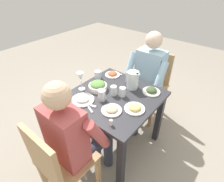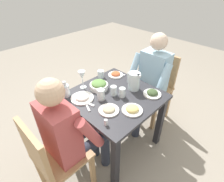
{
  "view_description": "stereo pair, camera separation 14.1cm",
  "coord_description": "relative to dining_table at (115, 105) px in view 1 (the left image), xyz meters",
  "views": [
    {
      "loc": [
        -0.88,
        1.12,
        1.76
      ],
      "look_at": [
        0.03,
        0.01,
        0.75
      ],
      "focal_mm": 28.48,
      "sensor_mm": 36.0,
      "label": 1
    },
    {
      "loc": [
        -0.98,
        1.03,
        1.76
      ],
      "look_at": [
        0.03,
        0.01,
        0.75
      ],
      "focal_mm": 28.48,
      "sensor_mm": 36.0,
      "label": 2
    }
  ],
  "objects": [
    {
      "name": "water_glass_far_left",
      "position": [
        -0.06,
        -0.04,
        0.18
      ],
      "size": [
        0.06,
        0.06,
        0.1
      ],
      "primitive_type": "cylinder",
      "color": "silver",
      "rests_on": "dining_table"
    },
    {
      "name": "water_pitcher",
      "position": [
        -0.06,
        -0.22,
        0.22
      ],
      "size": [
        0.16,
        0.12,
        0.19
      ],
      "color": "silver",
      "rests_on": "dining_table"
    },
    {
      "name": "plate_fries",
      "position": [
        -0.27,
        0.05,
        0.15
      ],
      "size": [
        0.19,
        0.19,
        0.05
      ],
      "color": "white",
      "rests_on": "dining_table"
    },
    {
      "name": "water_glass_near_right",
      "position": [
        0.02,
        -0.0,
        0.18
      ],
      "size": [
        0.06,
        0.06,
        0.1
      ],
      "primitive_type": "cylinder",
      "color": "silver",
      "rests_on": "dining_table"
    },
    {
      "name": "diner_near",
      "position": [
        -0.03,
        -0.56,
        0.08
      ],
      "size": [
        0.48,
        0.53,
        1.19
      ],
      "color": "#9EC6E0",
      "rests_on": "ground_plane"
    },
    {
      "name": "fork_far",
      "position": [
        0.27,
        -0.34,
        0.13
      ],
      "size": [
        0.17,
        0.08,
        0.01
      ],
      "primitive_type": "cube",
      "rotation": [
        0.0,
        0.0,
        0.36
      ],
      "color": "silver",
      "rests_on": "dining_table"
    },
    {
      "name": "oil_carafe",
      "position": [
        0.34,
        0.34,
        0.18
      ],
      "size": [
        0.08,
        0.08,
        0.16
      ],
      "color": "silver",
      "rests_on": "dining_table"
    },
    {
      "name": "water_glass_center",
      "position": [
        0.36,
        -0.14,
        0.17
      ],
      "size": [
        0.07,
        0.07,
        0.09
      ],
      "primitive_type": "cylinder",
      "color": "silver",
      "rests_on": "dining_table"
    },
    {
      "name": "dining_table",
      "position": [
        0.0,
        0.0,
        0.0
      ],
      "size": [
        0.83,
        0.83,
        0.7
      ],
      "color": "#2D2D33",
      "rests_on": "ground_plane"
    },
    {
      "name": "salt_shaker",
      "position": [
        -0.23,
        0.34,
        0.16
      ],
      "size": [
        0.03,
        0.03,
        0.05
      ],
      "color": "white",
      "rests_on": "dining_table"
    },
    {
      "name": "plate_dolmas",
      "position": [
        -0.26,
        -0.28,
        0.15
      ],
      "size": [
        0.18,
        0.18,
        0.05
      ],
      "color": "white",
      "rests_on": "dining_table"
    },
    {
      "name": "ground_plane",
      "position": [
        0.0,
        0.0,
        -0.58
      ],
      "size": [
        8.0,
        8.0,
        0.0
      ],
      "primitive_type": "plane",
      "color": "gray"
    },
    {
      "name": "chair_near",
      "position": [
        -0.03,
        -0.76,
        -0.07
      ],
      "size": [
        0.4,
        0.4,
        0.9
      ],
      "color": "tan",
      "rests_on": "ground_plane"
    },
    {
      "name": "plate_yoghurt",
      "position": [
        0.19,
        0.26,
        0.14
      ],
      "size": [
        0.22,
        0.22,
        0.05
      ],
      "color": "white",
      "rests_on": "dining_table"
    },
    {
      "name": "fork_near",
      "position": [
        0.1,
        0.27,
        0.13
      ],
      "size": [
        0.17,
        0.07,
        0.01
      ],
      "primitive_type": "cube",
      "rotation": [
        0.0,
        0.0,
        0.24
      ],
      "color": "silver",
      "rests_on": "dining_table"
    },
    {
      "name": "diner_far",
      "position": [
        -0.05,
        0.56,
        0.08
      ],
      "size": [
        0.48,
        0.53,
        1.19
      ],
      "color": "#B24C4C",
      "rests_on": "ground_plane"
    },
    {
      "name": "water_glass_by_pitcher",
      "position": [
        0.05,
        0.14,
        0.18
      ],
      "size": [
        0.07,
        0.07,
        0.11
      ],
      "primitive_type": "cylinder",
      "color": "silver",
      "rests_on": "dining_table"
    },
    {
      "name": "salad_bowl",
      "position": [
        0.2,
        0.03,
        0.17
      ],
      "size": [
        0.19,
        0.19,
        0.09
      ],
      "color": "white",
      "rests_on": "dining_table"
    },
    {
      "name": "chair_far",
      "position": [
        -0.05,
        0.76,
        -0.07
      ],
      "size": [
        0.4,
        0.4,
        0.9
      ],
      "color": "tan",
      "rests_on": "ground_plane"
    },
    {
      "name": "plate_beans",
      "position": [
        -0.12,
        0.2,
        0.14
      ],
      "size": [
        0.19,
        0.19,
        0.04
      ],
      "color": "white",
      "rests_on": "dining_table"
    },
    {
      "name": "wine_glass",
      "position": [
        0.34,
        0.13,
        0.27
      ],
      "size": [
        0.08,
        0.08,
        0.2
      ],
      "color": "silver",
      "rests_on": "dining_table"
    },
    {
      "name": "knife_near",
      "position": [
        0.08,
        0.29,
        0.13
      ],
      "size": [
        0.18,
        0.09,
        0.01
      ],
      "primitive_type": "cube",
      "rotation": [
        0.0,
        0.0,
        -0.4
      ],
      "color": "silver",
      "rests_on": "dining_table"
    },
    {
      "name": "plate_rice_curry",
      "position": [
        0.27,
        -0.29,
        0.14
      ],
      "size": [
        0.17,
        0.17,
        0.05
      ],
      "color": "white",
      "rests_on": "dining_table"
    }
  ]
}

